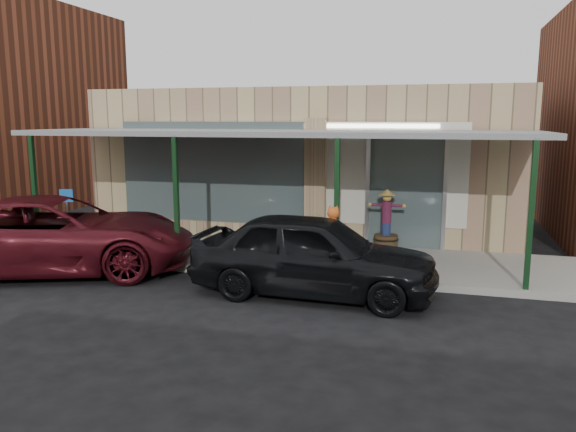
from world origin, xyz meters
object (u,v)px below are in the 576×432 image
(barrel_pumpkin, at_px, (132,233))
(car_maroon, at_px, (56,234))
(handicap_sign, at_px, (67,211))
(parked_sedan, at_px, (314,254))
(barrel_scarecrow, at_px, (386,230))

(barrel_pumpkin, relative_size, car_maroon, 0.13)
(handicap_sign, bearing_deg, parked_sedan, -33.11)
(barrel_pumpkin, distance_m, parked_sedan, 6.02)
(barrel_pumpkin, bearing_deg, car_maroon, -100.58)
(barrel_pumpkin, distance_m, car_maroon, 2.48)
(handicap_sign, bearing_deg, car_maroon, -84.40)
(handicap_sign, xyz_separation_m, parked_sedan, (6.54, -1.43, -0.33))
(parked_sedan, bearing_deg, car_maroon, 90.77)
(barrel_scarecrow, distance_m, parked_sedan, 3.64)
(barrel_scarecrow, xyz_separation_m, car_maroon, (-6.95, -3.34, 0.18))
(barrel_scarecrow, height_order, handicap_sign, same)
(barrel_pumpkin, xyz_separation_m, handicap_sign, (-1.09, -1.11, 0.71))
(handicap_sign, height_order, car_maroon, car_maroon)
(barrel_scarecrow, distance_m, handicap_sign, 7.87)
(barrel_pumpkin, bearing_deg, barrel_scarecrow, 8.23)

